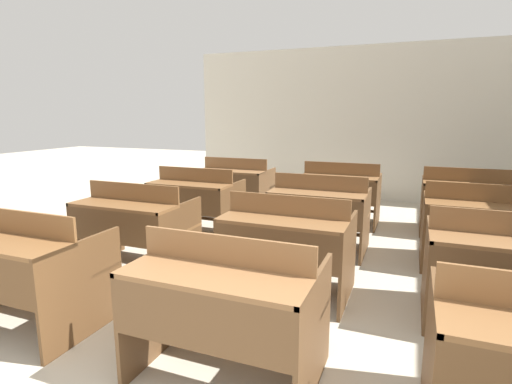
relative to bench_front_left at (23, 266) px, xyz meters
The scene contains 12 objects.
wall_back 6.11m from the bench_front_left, 72.83° to the left, with size 6.71×0.06×2.84m.
bench_front_left is the anchor object (origin of this frame).
bench_front_center 1.69m from the bench_front_left, ahead, with size 1.09×0.78×0.91m.
bench_second_left 1.27m from the bench_front_left, 88.90° to the left, with size 1.09×0.78×0.91m.
bench_second_center 2.10m from the bench_front_left, 36.88° to the left, with size 1.09×0.78×0.91m.
bench_second_right 3.60m from the bench_front_left, 20.97° to the left, with size 1.09×0.78×0.91m.
bench_third_left 2.54m from the bench_front_left, 89.83° to the left, with size 1.09×0.78×0.91m.
bench_third_center 3.04m from the bench_front_left, 56.50° to the left, with size 1.09×0.78×0.91m.
bench_third_right 4.21m from the bench_front_left, 37.12° to the left, with size 1.09×0.78×0.91m.
bench_back_left 3.84m from the bench_front_left, 90.01° to the left, with size 1.09×0.78×0.91m.
bench_back_center 4.20m from the bench_front_left, 66.12° to the left, with size 1.09×0.78×0.91m.
bench_back_right 5.10m from the bench_front_left, 48.80° to the left, with size 1.09×0.78×0.91m.
Camera 1 is at (0.89, -0.68, 1.60)m, focal length 28.00 mm.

